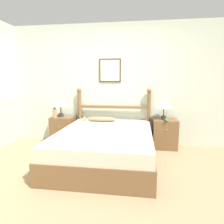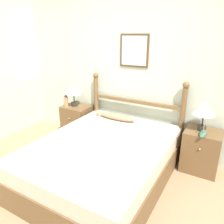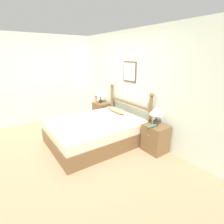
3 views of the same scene
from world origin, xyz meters
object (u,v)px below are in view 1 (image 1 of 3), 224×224
(nightstand_left, at_px, (63,130))
(nightstand_right, at_px, (165,134))
(table_lamp_left, at_px, (61,103))
(bottle, at_px, (55,113))
(model_boat, at_px, (166,120))
(fish_pillow, at_px, (101,119))
(table_lamp_right, at_px, (164,104))
(bed, at_px, (105,146))

(nightstand_left, distance_m, nightstand_right, 2.16)
(nightstand_left, bearing_deg, table_lamp_left, -168.95)
(bottle, distance_m, model_boat, 2.29)
(bottle, relative_size, fish_pillow, 0.32)
(table_lamp_right, bearing_deg, fish_pillow, -176.08)
(bed, xyz_separation_m, table_lamp_right, (1.04, 0.85, 0.63))
(bottle, bearing_deg, nightstand_right, 2.92)
(table_lamp_right, height_order, fish_pillow, table_lamp_right)
(nightstand_right, height_order, table_lamp_left, table_lamp_left)
(nightstand_right, height_order, table_lamp_right, table_lamp_right)
(nightstand_left, bearing_deg, bottle, -138.71)
(nightstand_left, distance_m, table_lamp_right, 2.20)
(table_lamp_right, distance_m, bottle, 2.27)
(bed, relative_size, fish_pillow, 2.98)
(fish_pillow, bearing_deg, bottle, -177.40)
(bottle, bearing_deg, bed, -30.60)
(table_lamp_right, bearing_deg, table_lamp_left, -179.40)
(nightstand_right, distance_m, bottle, 2.33)
(table_lamp_left, relative_size, fish_pillow, 0.58)
(table_lamp_left, distance_m, table_lamp_right, 2.16)
(fish_pillow, bearing_deg, bed, -73.37)
(table_lamp_left, bearing_deg, nightstand_left, 11.05)
(model_boat, relative_size, fish_pillow, 0.38)
(bed, relative_size, model_boat, 7.90)
(nightstand_right, bearing_deg, model_boat, -89.24)
(bed, xyz_separation_m, table_lamp_left, (-1.12, 0.83, 0.63))
(model_boat, bearing_deg, table_lamp_left, 176.77)
(bed, distance_m, fish_pillow, 0.86)
(model_boat, height_order, fish_pillow, model_boat)
(bed, bearing_deg, table_lamp_right, 39.19)
(table_lamp_left, relative_size, table_lamp_right, 1.00)
(bed, relative_size, table_lamp_right, 5.13)
(table_lamp_right, height_order, model_boat, table_lamp_right)
(nightstand_right, xyz_separation_m, fish_pillow, (-1.31, -0.07, 0.28))
(bed, xyz_separation_m, fish_pillow, (-0.23, 0.76, 0.32))
(nightstand_right, relative_size, table_lamp_left, 1.47)
(nightstand_left, xyz_separation_m, bottle, (-0.13, -0.12, 0.39))
(nightstand_left, bearing_deg, table_lamp_right, 0.40)
(table_lamp_left, xyz_separation_m, model_boat, (2.20, -0.12, -0.28))
(bed, distance_m, bottle, 1.47)
(fish_pillow, bearing_deg, nightstand_right, 3.15)
(table_lamp_left, bearing_deg, fish_pillow, -4.13)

